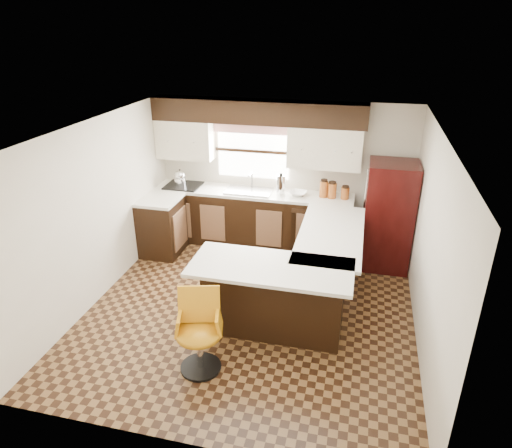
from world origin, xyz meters
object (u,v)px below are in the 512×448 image
(peninsula_long, at_px, (325,264))
(peninsula_return, at_px, (274,298))
(bar_chair, at_px, (199,334))
(refrigerator, at_px, (388,216))

(peninsula_long, xyz_separation_m, peninsula_return, (-0.53, -0.97, 0.00))
(peninsula_long, bearing_deg, peninsula_return, -118.30)
(peninsula_return, distance_m, bar_chair, 1.09)
(peninsula_return, bearing_deg, refrigerator, 56.04)
(peninsula_long, relative_size, peninsula_return, 1.18)
(refrigerator, xyz_separation_m, bar_chair, (-1.99, -2.89, -0.37))
(bar_chair, bearing_deg, peninsula_return, 39.01)
(peninsula_long, xyz_separation_m, bar_chair, (-1.16, -1.86, 0.01))
(peninsula_long, distance_m, bar_chair, 2.19)
(peninsula_return, height_order, refrigerator, refrigerator)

